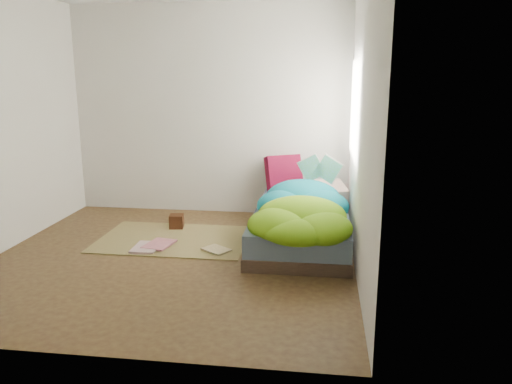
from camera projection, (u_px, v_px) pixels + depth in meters
The scene contains 12 objects.
ground at pixel (173, 258), 4.87m from camera, with size 3.50×3.50×0.00m, color #3E2517.
room_walls at pixel (167, 88), 4.50m from camera, with size 3.54×3.54×2.62m.
bed at pixel (301, 225), 5.37m from camera, with size 1.00×2.00×0.34m.
duvet at pixel (301, 199), 5.07m from camera, with size 0.96×1.84×0.34m, color #087481, non-canonical shape.
rug at pixel (174, 239), 5.41m from camera, with size 1.60×1.10×0.01m, color brown.
pillow_floral at pixel (317, 191), 5.85m from camera, with size 0.64×0.40×0.14m, color white.
pillow_magenta at pixel (284, 173), 6.15m from camera, with size 0.44×0.14×0.44m, color #4A041B.
open_book at pixel (320, 160), 5.63m from camera, with size 0.41×0.09×0.25m, color green, non-canonical shape.
wooden_box at pixel (177, 221), 5.78m from camera, with size 0.15×0.15×0.15m, color #32150B.
floor_book_a at pixel (134, 247), 5.11m from camera, with size 0.25×0.35×0.03m, color silver.
floor_book_b at pixel (148, 243), 5.21m from camera, with size 0.25×0.34×0.03m, color #DD7F88.
floor_book_c at pixel (209, 252), 4.97m from camera, with size 0.20×0.27×0.02m, color tan.
Camera 1 is at (1.41, -4.44, 1.75)m, focal length 35.00 mm.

